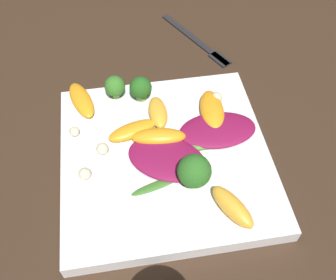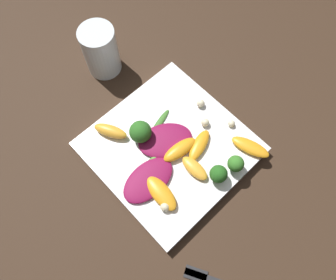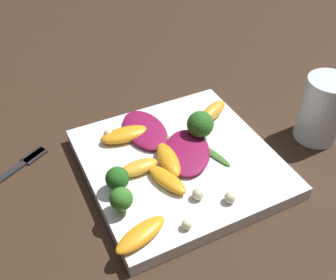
% 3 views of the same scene
% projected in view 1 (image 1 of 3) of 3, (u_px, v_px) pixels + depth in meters
% --- Properties ---
extents(ground_plane, '(2.40, 2.40, 0.00)m').
position_uv_depth(ground_plane, '(165.00, 163.00, 0.54)').
color(ground_plane, '#382619').
extents(plate, '(0.28, 0.28, 0.02)m').
position_uv_depth(plate, '(165.00, 158.00, 0.53)').
color(plate, white).
rests_on(plate, ground_plane).
extents(fork, '(0.10, 0.16, 0.01)m').
position_uv_depth(fork, '(202.00, 44.00, 0.69)').
color(fork, '#262628').
rests_on(fork, ground_plane).
extents(radicchio_leaf_0, '(0.11, 0.06, 0.01)m').
position_uv_depth(radicchio_leaf_0, '(218.00, 130.00, 0.54)').
color(radicchio_leaf_0, maroon).
rests_on(radicchio_leaf_0, plate).
extents(radicchio_leaf_1, '(0.13, 0.11, 0.01)m').
position_uv_depth(radicchio_leaf_1, '(164.00, 158.00, 0.51)').
color(radicchio_leaf_1, maroon).
rests_on(radicchio_leaf_1, plate).
extents(orange_segment_0, '(0.04, 0.08, 0.02)m').
position_uv_depth(orange_segment_0, '(212.00, 110.00, 0.56)').
color(orange_segment_0, orange).
rests_on(orange_segment_0, plate).
extents(orange_segment_1, '(0.05, 0.07, 0.02)m').
position_uv_depth(orange_segment_1, '(232.00, 207.00, 0.46)').
color(orange_segment_1, '#FCAD33').
rests_on(orange_segment_1, plate).
extents(orange_segment_2, '(0.07, 0.05, 0.01)m').
position_uv_depth(orange_segment_2, '(132.00, 130.00, 0.54)').
color(orange_segment_2, orange).
rests_on(orange_segment_2, plate).
extents(orange_segment_3, '(0.08, 0.04, 0.02)m').
position_uv_depth(orange_segment_3, '(159.00, 137.00, 0.53)').
color(orange_segment_3, orange).
rests_on(orange_segment_3, plate).
extents(orange_segment_4, '(0.03, 0.06, 0.02)m').
position_uv_depth(orange_segment_4, '(157.00, 113.00, 0.56)').
color(orange_segment_4, '#FCAD33').
rests_on(orange_segment_4, plate).
extents(orange_segment_5, '(0.05, 0.08, 0.01)m').
position_uv_depth(orange_segment_5, '(81.00, 100.00, 0.57)').
color(orange_segment_5, orange).
rests_on(orange_segment_5, plate).
extents(broccoli_floret_0, '(0.04, 0.04, 0.05)m').
position_uv_depth(broccoli_floret_0, '(194.00, 171.00, 0.47)').
color(broccoli_floret_0, '#84AD5B').
rests_on(broccoli_floret_0, plate).
extents(broccoli_floret_1, '(0.03, 0.03, 0.04)m').
position_uv_depth(broccoli_floret_1, '(141.00, 88.00, 0.57)').
color(broccoli_floret_1, '#7A9E51').
rests_on(broccoli_floret_1, plate).
extents(broccoli_floret_2, '(0.03, 0.03, 0.04)m').
position_uv_depth(broccoli_floret_2, '(115.00, 86.00, 0.57)').
color(broccoli_floret_2, '#84AD5B').
rests_on(broccoli_floret_2, plate).
extents(arugula_sprig_0, '(0.07, 0.03, 0.00)m').
position_uv_depth(arugula_sprig_0, '(156.00, 186.00, 0.49)').
color(arugula_sprig_0, '#3D7528').
rests_on(arugula_sprig_0, plate).
extents(arugula_sprig_1, '(0.09, 0.01, 0.01)m').
position_uv_depth(arugula_sprig_1, '(203.00, 146.00, 0.53)').
color(arugula_sprig_1, '#518E33').
rests_on(arugula_sprig_1, plate).
extents(macadamia_nut_0, '(0.02, 0.02, 0.02)m').
position_uv_depth(macadamia_nut_0, '(102.00, 149.00, 0.52)').
color(macadamia_nut_0, beige).
rests_on(macadamia_nut_0, plate).
extents(macadamia_nut_1, '(0.02, 0.02, 0.02)m').
position_uv_depth(macadamia_nut_1, '(85.00, 174.00, 0.49)').
color(macadamia_nut_1, beige).
rests_on(macadamia_nut_1, plate).
extents(macadamia_nut_2, '(0.01, 0.01, 0.01)m').
position_uv_depth(macadamia_nut_2, '(74.00, 132.00, 0.54)').
color(macadamia_nut_2, beige).
rests_on(macadamia_nut_2, plate).
extents(macadamia_nut_3, '(0.02, 0.02, 0.02)m').
position_uv_depth(macadamia_nut_3, '(216.00, 98.00, 0.57)').
color(macadamia_nut_3, beige).
rests_on(macadamia_nut_3, plate).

